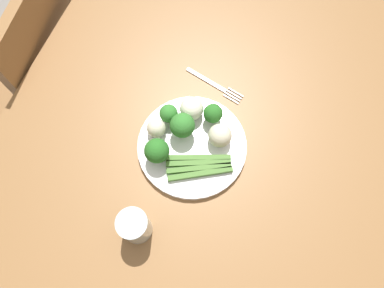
{
  "coord_description": "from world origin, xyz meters",
  "views": [
    {
      "loc": [
        0.27,
        0.05,
        1.51
      ],
      "look_at": [
        -0.01,
        -0.04,
        0.77
      ],
      "focal_mm": 32.04,
      "sensor_mm": 36.0,
      "label": 1
    }
  ],
  "objects_px": {
    "broccoli_near_center": "(157,151)",
    "cauliflower_back_right": "(192,109)",
    "broccoli_front": "(213,114)",
    "cauliflower_edge": "(156,128)",
    "asparagus_bundle": "(199,166)",
    "fork": "(214,85)",
    "broccoli_back": "(182,126)",
    "chair": "(42,72)",
    "broccoli_left": "(169,114)",
    "cauliflower_right": "(220,135)",
    "dining_table": "(206,168)",
    "water_glass": "(135,226)",
    "plate": "(192,146)"
  },
  "relations": [
    {
      "from": "dining_table",
      "to": "broccoli_back",
      "type": "xyz_separation_m",
      "value": [
        -0.03,
        -0.07,
        0.15
      ]
    },
    {
      "from": "chair",
      "to": "asparagus_bundle",
      "type": "height_order",
      "value": "chair"
    },
    {
      "from": "plate",
      "to": "cauliflower_edge",
      "type": "xyz_separation_m",
      "value": [
        -0.0,
        -0.09,
        0.03
      ]
    },
    {
      "from": "chair",
      "to": "cauliflower_edge",
      "type": "bearing_deg",
      "value": 65.81
    },
    {
      "from": "dining_table",
      "to": "asparagus_bundle",
      "type": "distance_m",
      "value": 0.13
    },
    {
      "from": "broccoli_front",
      "to": "fork",
      "type": "distance_m",
      "value": 0.11
    },
    {
      "from": "chair",
      "to": "broccoli_front",
      "type": "xyz_separation_m",
      "value": [
        0.1,
        0.64,
        0.3
      ]
    },
    {
      "from": "broccoli_back",
      "to": "chair",
      "type": "bearing_deg",
      "value": -105.14
    },
    {
      "from": "broccoli_back",
      "to": "cauliflower_edge",
      "type": "xyz_separation_m",
      "value": [
        0.02,
        -0.06,
        -0.02
      ]
    },
    {
      "from": "broccoli_near_center",
      "to": "cauliflower_back_right",
      "type": "height_order",
      "value": "broccoli_near_center"
    },
    {
      "from": "chair",
      "to": "broccoli_near_center",
      "type": "xyz_separation_m",
      "value": [
        0.23,
        0.55,
        0.3
      ]
    },
    {
      "from": "asparagus_bundle",
      "to": "cauliflower_back_right",
      "type": "distance_m",
      "value": 0.14
    },
    {
      "from": "plate",
      "to": "asparagus_bundle",
      "type": "height_order",
      "value": "asparagus_bundle"
    },
    {
      "from": "cauliflower_edge",
      "to": "broccoli_back",
      "type": "bearing_deg",
      "value": 107.14
    },
    {
      "from": "cauliflower_back_right",
      "to": "broccoli_back",
      "type": "bearing_deg",
      "value": -3.6
    },
    {
      "from": "dining_table",
      "to": "broccoli_near_center",
      "type": "xyz_separation_m",
      "value": [
        0.05,
        -0.11,
        0.15
      ]
    },
    {
      "from": "broccoli_front",
      "to": "broccoli_near_center",
      "type": "bearing_deg",
      "value": -33.67
    },
    {
      "from": "plate",
      "to": "broccoli_back",
      "type": "distance_m",
      "value": 0.06
    },
    {
      "from": "dining_table",
      "to": "cauliflower_right",
      "type": "xyz_separation_m",
      "value": [
        -0.04,
        0.01,
        0.14
      ]
    },
    {
      "from": "broccoli_left",
      "to": "cauliflower_back_right",
      "type": "relative_size",
      "value": 0.94
    },
    {
      "from": "broccoli_front",
      "to": "cauliflower_right",
      "type": "bearing_deg",
      "value": 35.24
    },
    {
      "from": "broccoli_near_center",
      "to": "water_glass",
      "type": "bearing_deg",
      "value": 5.5
    },
    {
      "from": "plate",
      "to": "broccoli_left",
      "type": "height_order",
      "value": "broccoli_left"
    },
    {
      "from": "dining_table",
      "to": "cauliflower_right",
      "type": "relative_size",
      "value": 22.84
    },
    {
      "from": "asparagus_bundle",
      "to": "broccoli_front",
      "type": "height_order",
      "value": "broccoli_front"
    },
    {
      "from": "broccoli_near_center",
      "to": "broccoli_left",
      "type": "distance_m",
      "value": 0.1
    },
    {
      "from": "cauliflower_back_right",
      "to": "water_glass",
      "type": "bearing_deg",
      "value": -3.86
    },
    {
      "from": "cauliflower_edge",
      "to": "asparagus_bundle",
      "type": "bearing_deg",
      "value": 67.87
    },
    {
      "from": "broccoli_near_center",
      "to": "cauliflower_back_right",
      "type": "bearing_deg",
      "value": 164.53
    },
    {
      "from": "broccoli_near_center",
      "to": "cauliflower_edge",
      "type": "height_order",
      "value": "broccoli_near_center"
    },
    {
      "from": "chair",
      "to": "cauliflower_edge",
      "type": "distance_m",
      "value": 0.62
    },
    {
      "from": "asparagus_bundle",
      "to": "cauliflower_right",
      "type": "relative_size",
      "value": 2.81
    },
    {
      "from": "chair",
      "to": "broccoli_left",
      "type": "height_order",
      "value": "chair"
    },
    {
      "from": "chair",
      "to": "water_glass",
      "type": "distance_m",
      "value": 0.75
    },
    {
      "from": "broccoli_left",
      "to": "water_glass",
      "type": "relative_size",
      "value": 0.57
    },
    {
      "from": "broccoli_left",
      "to": "cauliflower_right",
      "type": "bearing_deg",
      "value": 84.77
    },
    {
      "from": "cauliflower_right",
      "to": "cauliflower_back_right",
      "type": "relative_size",
      "value": 0.97
    },
    {
      "from": "cauliflower_right",
      "to": "cauliflower_edge",
      "type": "xyz_separation_m",
      "value": [
        0.03,
        -0.15,
        -0.01
      ]
    },
    {
      "from": "dining_table",
      "to": "broccoli_back",
      "type": "bearing_deg",
      "value": -112.52
    },
    {
      "from": "cauliflower_right",
      "to": "fork",
      "type": "distance_m",
      "value": 0.16
    },
    {
      "from": "broccoli_back",
      "to": "cauliflower_edge",
      "type": "bearing_deg",
      "value": -72.86
    },
    {
      "from": "plate",
      "to": "broccoli_near_center",
      "type": "distance_m",
      "value": 0.1
    },
    {
      "from": "cauliflower_right",
      "to": "asparagus_bundle",
      "type": "bearing_deg",
      "value": -16.94
    },
    {
      "from": "asparagus_bundle",
      "to": "plate",
      "type": "bearing_deg",
      "value": -77.31
    },
    {
      "from": "dining_table",
      "to": "plate",
      "type": "height_order",
      "value": "plate"
    },
    {
      "from": "dining_table",
      "to": "broccoli_left",
      "type": "height_order",
      "value": "broccoli_left"
    },
    {
      "from": "broccoli_front",
      "to": "water_glass",
      "type": "xyz_separation_m",
      "value": [
        0.3,
        -0.07,
        -0.0
      ]
    },
    {
      "from": "broccoli_left",
      "to": "cauliflower_right",
      "type": "relative_size",
      "value": 0.97
    },
    {
      "from": "plate",
      "to": "cauliflower_right",
      "type": "xyz_separation_m",
      "value": [
        -0.03,
        0.06,
        0.04
      ]
    },
    {
      "from": "broccoli_left",
      "to": "broccoli_near_center",
      "type": "bearing_deg",
      "value": 5.79
    }
  ]
}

